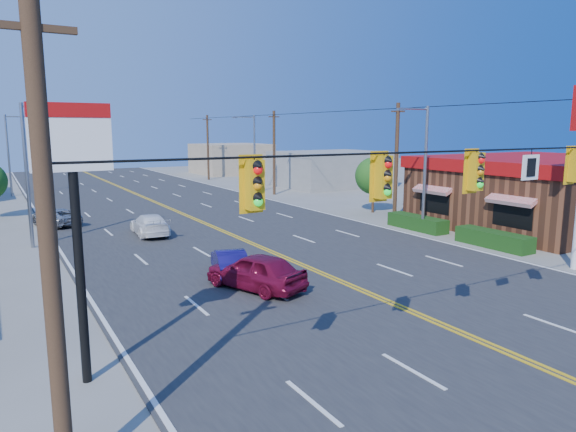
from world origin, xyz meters
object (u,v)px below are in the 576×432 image
car_magenta (256,272)px  car_silver (56,218)px  signal_span (500,189)px  pizza_hut_sign (74,186)px  car_blue (229,263)px  car_white (150,225)px  kfc (539,191)px

car_magenta → car_silver: 20.34m
signal_span → car_magenta: (-3.53, 8.70, -4.12)m
pizza_hut_sign → car_blue: 11.09m
car_white → car_silver: bearing=-50.4°
signal_span → car_blue: 12.42m
car_magenta → car_white: (-0.74, 13.22, -0.11)m
car_silver → car_blue: bearing=87.6°
pizza_hut_sign → car_silver: (1.92, 24.30, -4.60)m
car_magenta → car_silver: bearing=-96.0°
signal_span → car_white: bearing=101.0°
pizza_hut_sign → car_blue: bearing=44.4°
kfc → pizza_hut_sign: size_ratio=2.38×
car_silver → kfc: bearing=131.1°
car_blue → car_silver: car_blue is taller
signal_span → kfc: size_ratio=1.49×
car_magenta → car_blue: 2.38m
signal_span → car_blue: bearing=108.3°
pizza_hut_sign → car_silver: size_ratio=1.64×
car_magenta → car_blue: car_magenta is taller
pizza_hut_sign → signal_span: bearing=-20.2°
signal_span → pizza_hut_sign: 11.60m
kfc → car_magenta: (-23.55, -3.30, -1.62)m
signal_span → car_magenta: bearing=112.1°
car_magenta → kfc: bearing=166.5°
signal_span → car_magenta: 10.26m
pizza_hut_sign → car_blue: size_ratio=1.84×
car_magenta → signal_span: bearing=90.6°
signal_span → kfc: bearing=30.9°
car_magenta → car_white: size_ratio=1.00×
kfc → car_magenta: kfc is taller
car_white → kfc: bearing=161.1°
car_magenta → car_silver: (-5.43, 19.60, -0.18)m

